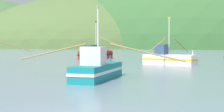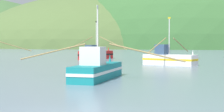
{
  "view_description": "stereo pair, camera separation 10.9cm",
  "coord_description": "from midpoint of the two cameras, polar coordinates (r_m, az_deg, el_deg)",
  "views": [
    {
      "loc": [
        2.4,
        -12.32,
        2.92
      ],
      "look_at": [
        0.21,
        25.9,
        1.4
      ],
      "focal_mm": 53.3,
      "sensor_mm": 36.0,
      "label": 1
    },
    {
      "loc": [
        2.51,
        -12.31,
        2.92
      ],
      "look_at": [
        0.21,
        25.9,
        1.4
      ],
      "focal_mm": 53.3,
      "sensor_mm": 36.0,
      "label": 2
    }
  ],
  "objects": [
    {
      "name": "hill_far_center",
      "position": [
        205.84,
        13.53,
        1.4
      ],
      "size": [
        163.32,
        130.65,
        97.37
      ],
      "primitive_type": "ellipsoid",
      "color": "#386633",
      "rests_on": "ground"
    },
    {
      "name": "fishing_boat_white",
      "position": [
        44.19,
        9.63,
        -0.41
      ],
      "size": [
        7.06,
        9.81,
        6.27
      ],
      "rotation": [
        0.0,
        0.0,
        5.71
      ],
      "color": "white",
      "rests_on": "ground"
    },
    {
      "name": "fishing_boat_red",
      "position": [
        59.36,
        -2.92,
        0.34
      ],
      "size": [
        11.18,
        7.5,
        6.77
      ],
      "rotation": [
        0.0,
        0.0,
        0.98
      ],
      "color": "red",
      "rests_on": "ground"
    },
    {
      "name": "fishing_boat_teal",
      "position": [
        26.52,
        -2.66,
        -2.28
      ],
      "size": [
        13.55,
        8.16,
        5.92
      ],
      "rotation": [
        0.0,
        0.0,
        1.36
      ],
      "color": "#147F84",
      "rests_on": "ground"
    },
    {
      "name": "hill_far_right",
      "position": [
        212.11,
        -1.2,
        1.48
      ],
      "size": [
        166.55,
        133.24,
        66.74
      ],
      "primitive_type": "ellipsoid",
      "color": "#516B38",
      "rests_on": "ground"
    }
  ]
}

